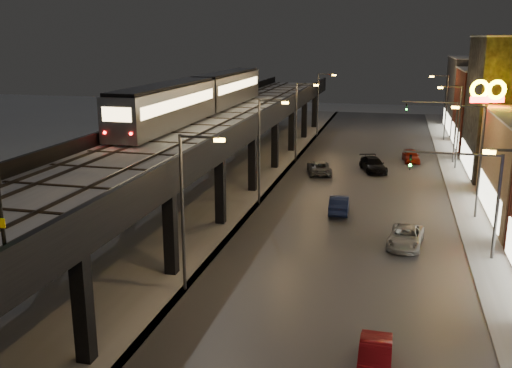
# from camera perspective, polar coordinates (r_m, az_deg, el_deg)

# --- Properties ---
(road_surface) EXTENTS (17.00, 120.00, 0.06)m
(road_surface) POSITION_cam_1_polar(r_m,az_deg,el_deg) (52.18, 10.14, -1.29)
(road_surface) COLOR #46474D
(road_surface) RESTS_ON ground
(sidewalk_right) EXTENTS (4.00, 120.00, 0.14)m
(sidewalk_right) POSITION_cam_1_polar(r_m,az_deg,el_deg) (52.56, 21.08, -1.90)
(sidewalk_right) COLOR #9FA1A8
(sidewalk_right) RESTS_ON ground
(under_viaduct_pavement) EXTENTS (11.00, 120.00, 0.06)m
(under_viaduct_pavement) POSITION_cam_1_polar(r_m,az_deg,el_deg) (54.63, -4.11, -0.38)
(under_viaduct_pavement) COLOR #9FA1A8
(under_viaduct_pavement) RESTS_ON ground
(elevated_viaduct) EXTENTS (9.00, 100.00, 6.30)m
(elevated_viaduct) POSITION_cam_1_polar(r_m,az_deg,el_deg) (50.53, -5.33, 4.85)
(elevated_viaduct) COLOR black
(elevated_viaduct) RESTS_ON ground
(viaduct_trackbed) EXTENTS (8.40, 100.00, 0.32)m
(viaduct_trackbed) POSITION_cam_1_polar(r_m,az_deg,el_deg) (50.52, -5.31, 5.74)
(viaduct_trackbed) COLOR #B2B7C1
(viaduct_trackbed) RESTS_ON elevated_viaduct
(viaduct_parapet_streetside) EXTENTS (0.30, 100.00, 1.10)m
(viaduct_parapet_streetside) POSITION_cam_1_polar(r_m,az_deg,el_deg) (49.23, -0.49, 6.12)
(viaduct_parapet_streetside) COLOR black
(viaduct_parapet_streetside) RESTS_ON elevated_viaduct
(viaduct_parapet_far) EXTENTS (0.30, 100.00, 1.10)m
(viaduct_parapet_far) POSITION_cam_1_polar(r_m,az_deg,el_deg) (52.06, -9.86, 6.36)
(viaduct_parapet_far) COLOR black
(viaduct_parapet_far) RESTS_ON elevated_viaduct
(building_e) EXTENTS (12.20, 12.20, 10.16)m
(building_e) POSITION_cam_1_polar(r_m,az_deg,el_deg) (78.86, 23.86, 6.76)
(building_e) COLOR #612817
(building_e) RESTS_ON ground
(building_f) EXTENTS (12.20, 16.20, 11.16)m
(building_f) POSITION_cam_1_polar(r_m,az_deg,el_deg) (92.56, 22.49, 8.18)
(building_f) COLOR #343436
(building_f) RESTS_ON ground
(streetlight_left_1) EXTENTS (2.57, 0.28, 9.00)m
(streetlight_left_1) POSITION_cam_1_polar(r_m,az_deg,el_deg) (31.46, -6.94, -1.84)
(streetlight_left_1) COLOR #38383A
(streetlight_left_1) RESTS_ON ground
(streetlight_left_2) EXTENTS (2.57, 0.28, 9.00)m
(streetlight_left_2) POSITION_cam_1_polar(r_m,az_deg,el_deg) (48.25, 0.63, 4.00)
(streetlight_left_2) COLOR #38383A
(streetlight_left_2) RESTS_ON ground
(streetlight_right_2) EXTENTS (2.56, 0.28, 9.00)m
(streetlight_right_2) POSITION_cam_1_polar(r_m,az_deg,el_deg) (47.42, 21.27, 2.82)
(streetlight_right_2) COLOR #38383A
(streetlight_right_2) RESTS_ON ground
(streetlight_left_3) EXTENTS (2.57, 0.28, 9.00)m
(streetlight_left_3) POSITION_cam_1_polar(r_m,az_deg,el_deg) (65.69, 4.27, 6.77)
(streetlight_left_3) COLOR #38383A
(streetlight_left_3) RESTS_ON ground
(streetlight_right_3) EXTENTS (2.56, 0.28, 9.00)m
(streetlight_right_3) POSITION_cam_1_polar(r_m,az_deg,el_deg) (65.08, 19.41, 5.92)
(streetlight_right_3) COLOR #38383A
(streetlight_right_3) RESTS_ON ground
(streetlight_left_4) EXTENTS (2.57, 0.28, 9.00)m
(streetlight_left_4) POSITION_cam_1_polar(r_m,az_deg,el_deg) (83.36, 6.39, 8.36)
(streetlight_left_4) COLOR #38383A
(streetlight_left_4) RESTS_ON ground
(streetlight_right_4) EXTENTS (2.56, 0.28, 9.00)m
(streetlight_right_4) POSITION_cam_1_polar(r_m,az_deg,el_deg) (82.88, 18.33, 7.69)
(streetlight_right_4) COLOR #38383A
(streetlight_right_4) RESTS_ON ground
(traffic_light_rig_a) EXTENTS (6.10, 0.34, 7.00)m
(traffic_light_rig_a) POSITION_cam_1_polar(r_m,az_deg,el_deg) (38.75, 21.42, -0.76)
(traffic_light_rig_a) COLOR #38383A
(traffic_light_rig_a) RESTS_ON ground
(traffic_light_rig_b) EXTENTS (6.10, 0.34, 7.00)m
(traffic_light_rig_b) POSITION_cam_1_polar(r_m,az_deg,el_deg) (68.06, 18.39, 5.72)
(traffic_light_rig_b) COLOR #38383A
(traffic_light_rig_b) RESTS_ON ground
(subway_train) EXTENTS (2.99, 35.91, 3.58)m
(subway_train) POSITION_cam_1_polar(r_m,az_deg,el_deg) (57.52, -5.48, 8.82)
(subway_train) COLOR gray
(subway_train) RESTS_ON viaduct_trackbed
(car_near_white) EXTENTS (1.77, 4.48, 1.45)m
(car_near_white) POSITION_cam_1_polar(r_m,az_deg,el_deg) (47.17, 8.32, -2.04)
(car_near_white) COLOR #17224A
(car_near_white) RESTS_ON ground
(car_mid_silver) EXTENTS (3.34, 5.29, 1.36)m
(car_mid_silver) POSITION_cam_1_polar(r_m,az_deg,el_deg) (60.29, 6.33, 1.62)
(car_mid_silver) COLOR #55575B
(car_mid_silver) RESTS_ON ground
(car_onc_silver) EXTENTS (1.40, 3.97, 1.31)m
(car_onc_silver) POSITION_cam_1_polar(r_m,az_deg,el_deg) (25.96, 11.79, -16.85)
(car_onc_silver) COLOR maroon
(car_onc_silver) RESTS_ON ground
(car_onc_dark) EXTENTS (2.74, 4.97, 1.32)m
(car_onc_dark) POSITION_cam_1_polar(r_m,az_deg,el_deg) (40.59, 14.73, -5.23)
(car_onc_dark) COLOR #A4A5A8
(car_onc_dark) RESTS_ON ground
(car_onc_white) EXTENTS (3.56, 5.51, 1.49)m
(car_onc_white) POSITION_cam_1_polar(r_m,az_deg,el_deg) (62.15, 11.62, 1.86)
(car_onc_white) COLOR black
(car_onc_white) RESTS_ON ground
(car_onc_red) EXTENTS (2.19, 4.38, 1.43)m
(car_onc_red) POSITION_cam_1_polar(r_m,az_deg,el_deg) (67.96, 15.23, 2.69)
(car_onc_red) COLOR maroon
(car_onc_red) RESTS_ON ground
(sign_mcdonalds) EXTENTS (3.11, 0.86, 10.48)m
(sign_mcdonalds) POSITION_cam_1_polar(r_m,az_deg,el_deg) (53.76, 22.10, 7.64)
(sign_mcdonalds) COLOR #38383A
(sign_mcdonalds) RESTS_ON ground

